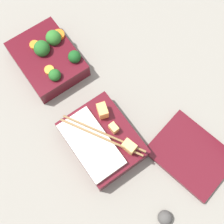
% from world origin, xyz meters
% --- Properties ---
extents(ground_plane, '(3.00, 3.00, 0.00)m').
position_xyz_m(ground_plane, '(0.00, 0.00, 0.00)').
color(ground_plane, gray).
extents(bento_tray_vegetable, '(0.18, 0.14, 0.08)m').
position_xyz_m(bento_tray_vegetable, '(-0.13, 0.01, 0.03)').
color(bento_tray_vegetable, '#510F19').
rests_on(bento_tray_vegetable, ground_plane).
extents(bento_tray_rice, '(0.18, 0.14, 0.08)m').
position_xyz_m(bento_tray_rice, '(0.12, -0.01, 0.03)').
color(bento_tray_rice, '#510F19').
rests_on(bento_tray_rice, ground_plane).
extents(bento_lid, '(0.20, 0.17, 0.01)m').
position_xyz_m(bento_lid, '(0.26, 0.14, 0.01)').
color(bento_lid, '#510F19').
rests_on(bento_lid, ground_plane).
extents(pebble_1, '(0.03, 0.03, 0.03)m').
position_xyz_m(pebble_1, '(0.34, 0.01, 0.01)').
color(pebble_1, '#474442').
rests_on(pebble_1, ground_plane).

